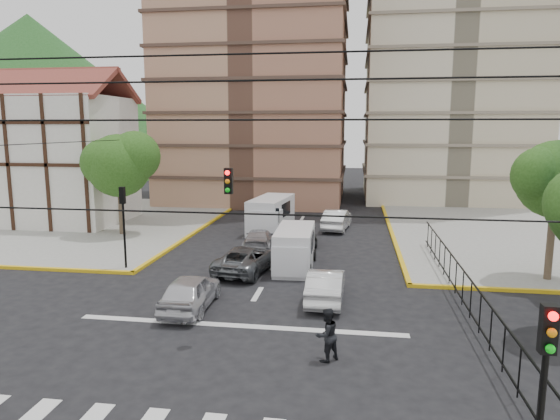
% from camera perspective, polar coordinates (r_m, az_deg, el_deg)
% --- Properties ---
extents(ground, '(160.00, 160.00, 0.00)m').
position_cam_1_polar(ground, '(18.94, -5.60, -14.41)').
color(ground, black).
rests_on(ground, ground).
extents(sidewalk_nw, '(26.00, 26.00, 0.15)m').
position_cam_1_polar(sidewalk_nw, '(44.75, -24.56, -1.19)').
color(sidewalk_nw, gray).
rests_on(sidewalk_nw, ground).
extents(stop_line, '(13.00, 0.40, 0.01)m').
position_cam_1_polar(stop_line, '(20.01, -4.74, -13.04)').
color(stop_line, silver).
rests_on(stop_line, ground).
extents(tudor_building, '(10.80, 8.05, 12.23)m').
position_cam_1_polar(tudor_building, '(43.63, -23.92, 5.47)').
color(tudor_building, silver).
rests_on(tudor_building, ground).
extents(distant_hill, '(70.00, 70.00, 28.00)m').
position_cam_1_polar(distant_hill, '(105.32, -26.37, 11.91)').
color(distant_hill, '#1C501A').
rests_on(distant_hill, ground).
extents(park_fence, '(0.10, 22.50, 1.66)m').
position_cam_1_polar(park_fence, '(23.09, 20.04, -10.49)').
color(park_fence, black).
rests_on(park_fence, ground).
extents(tree_park_c, '(4.65, 3.80, 7.25)m').
position_cam_1_polar(tree_park_c, '(27.68, 29.20, 3.45)').
color(tree_park_c, '#473828').
rests_on(tree_park_c, ground).
extents(tree_tudor, '(5.39, 4.40, 7.43)m').
position_cam_1_polar(tree_tudor, '(36.68, -17.82, 5.17)').
color(tree_tudor, '#473828').
rests_on(tree_tudor, ground).
extents(traffic_light_se, '(0.28, 0.22, 4.40)m').
position_cam_1_polar(traffic_light_se, '(10.64, 27.90, -16.88)').
color(traffic_light_se, black).
rests_on(traffic_light_se, ground).
extents(traffic_light_nw, '(0.28, 0.22, 4.40)m').
position_cam_1_polar(traffic_light_nw, '(27.79, -17.47, -0.40)').
color(traffic_light_nw, black).
rests_on(traffic_light_nw, ground).
extents(traffic_light_hanging, '(18.00, 9.12, 0.92)m').
position_cam_1_polar(traffic_light_hanging, '(15.47, -7.78, 2.90)').
color(traffic_light_hanging, black).
rests_on(traffic_light_hanging, ground).
extents(van_right_lane, '(2.08, 4.96, 2.21)m').
position_cam_1_polar(van_right_lane, '(27.19, 1.63, -4.56)').
color(van_right_lane, silver).
rests_on(van_right_lane, ground).
extents(van_left_lane, '(2.88, 5.87, 2.54)m').
position_cam_1_polar(van_left_lane, '(36.63, -1.10, -0.66)').
color(van_left_lane, silver).
rests_on(van_left_lane, ground).
extents(car_silver_front_left, '(1.85, 4.46, 1.51)m').
position_cam_1_polar(car_silver_front_left, '(21.77, -10.20, -9.17)').
color(car_silver_front_left, silver).
rests_on(car_silver_front_left, ground).
extents(car_white_front_right, '(1.58, 4.41, 1.45)m').
position_cam_1_polar(car_white_front_right, '(22.49, 5.25, -8.53)').
color(car_white_front_right, silver).
rests_on(car_white_front_right, ground).
extents(car_grey_mid_left, '(3.01, 5.33, 1.40)m').
position_cam_1_polar(car_grey_mid_left, '(26.79, -3.89, -5.61)').
color(car_grey_mid_left, '#595D61').
rests_on(car_grey_mid_left, ground).
extents(car_silver_rear_left, '(2.06, 4.43, 1.25)m').
position_cam_1_polar(car_silver_rear_left, '(31.80, -2.42, -3.34)').
color(car_silver_rear_left, '#AFAFB3').
rests_on(car_silver_rear_left, ground).
extents(car_darkgrey_mid_right, '(2.41, 4.57, 1.48)m').
position_cam_1_polar(car_darkgrey_mid_right, '(33.18, 2.63, -2.60)').
color(car_darkgrey_mid_right, '#252527').
rests_on(car_darkgrey_mid_right, ground).
extents(car_white_rear_right, '(2.22, 4.85, 1.54)m').
position_cam_1_polar(car_white_rear_right, '(37.95, 6.51, -1.08)').
color(car_white_rear_right, white).
rests_on(car_white_rear_right, ground).
extents(pedestrian_crosswalk, '(1.10, 1.09, 1.80)m').
position_cam_1_polar(pedestrian_crosswalk, '(16.97, 5.35, -14.01)').
color(pedestrian_crosswalk, black).
rests_on(pedestrian_crosswalk, ground).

